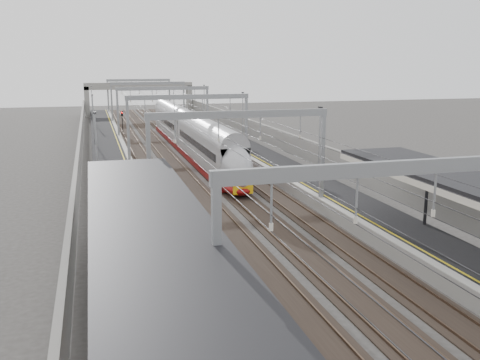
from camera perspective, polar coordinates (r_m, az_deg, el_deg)
platform_left at (r=59.49m, az=-13.53°, el=2.05°), size 4.00×120.00×1.00m
platform_right at (r=62.09m, az=1.39°, el=2.81°), size 4.00×120.00×1.00m
tracks at (r=60.35m, az=-5.90°, el=2.04°), size 11.40×140.00×0.20m
overhead_line at (r=66.08m, az=-7.00°, el=8.23°), size 13.00×140.00×6.60m
canopy_left at (r=17.60m, az=-8.73°, el=-6.71°), size 4.40×30.00×4.24m
overbridge at (r=114.12m, az=-10.73°, el=9.40°), size 22.00×2.20×6.90m
wall_left at (r=59.29m, az=-16.67°, el=2.92°), size 0.30×120.00×3.20m
wall_right at (r=62.91m, az=4.19°, el=3.92°), size 0.30×120.00×3.20m
train at (r=63.71m, az=-5.14°, el=4.41°), size 2.61×47.62×4.14m
signal_green at (r=86.16m, az=-12.46°, el=6.49°), size 0.32×0.32×3.48m
signal_red_near at (r=77.97m, az=-5.85°, el=6.13°), size 0.32×0.32×3.48m
signal_red_far at (r=89.05m, az=-5.66°, el=6.90°), size 0.32×0.32×3.48m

